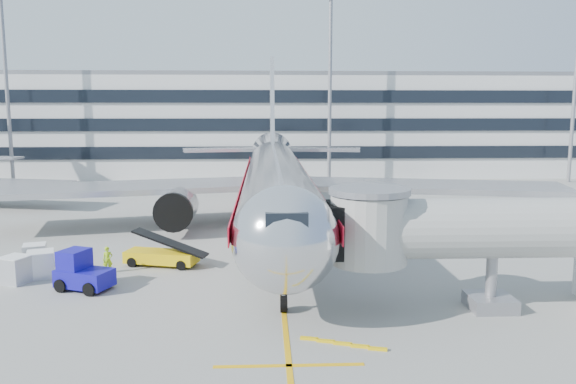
{
  "coord_description": "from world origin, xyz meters",
  "views": [
    {
      "loc": [
        -0.91,
        -34.93,
        10.0
      ],
      "look_at": [
        0.81,
        6.3,
        4.0
      ],
      "focal_mm": 35.0,
      "sensor_mm": 36.0,
      "label": 1
    }
  ],
  "objects_px": {
    "belt_loader": "(161,255)",
    "cargo_container_left": "(41,264)",
    "cargo_container_front": "(15,269)",
    "main_jet": "(276,180)",
    "baggage_tug": "(81,272)",
    "cargo_container_right": "(35,255)",
    "ramp_worker": "(108,260)"
  },
  "relations": [
    {
      "from": "cargo_container_left",
      "to": "cargo_container_right",
      "type": "height_order",
      "value": "cargo_container_left"
    },
    {
      "from": "main_jet",
      "to": "ramp_worker",
      "type": "relative_size",
      "value": 30.7
    },
    {
      "from": "main_jet",
      "to": "cargo_container_front",
      "type": "relative_size",
      "value": 26.49
    },
    {
      "from": "belt_loader",
      "to": "cargo_container_left",
      "type": "xyz_separation_m",
      "value": [
        -6.82,
        -2.3,
        0.14
      ]
    },
    {
      "from": "baggage_tug",
      "to": "cargo_container_right",
      "type": "bearing_deg",
      "value": 132.71
    },
    {
      "from": "cargo_container_front",
      "to": "main_jet",
      "type": "bearing_deg",
      "value": 42.5
    },
    {
      "from": "main_jet",
      "to": "cargo_container_right",
      "type": "height_order",
      "value": "main_jet"
    },
    {
      "from": "baggage_tug",
      "to": "cargo_container_left",
      "type": "distance_m",
      "value": 4.08
    },
    {
      "from": "baggage_tug",
      "to": "cargo_container_left",
      "type": "height_order",
      "value": "baggage_tug"
    },
    {
      "from": "cargo_container_left",
      "to": "ramp_worker",
      "type": "relative_size",
      "value": 1.16
    },
    {
      "from": "cargo_container_front",
      "to": "ramp_worker",
      "type": "xyz_separation_m",
      "value": [
        4.84,
        1.81,
        0.03
      ]
    },
    {
      "from": "ramp_worker",
      "to": "cargo_container_front",
      "type": "bearing_deg",
      "value": -178.28
    },
    {
      "from": "cargo_container_right",
      "to": "cargo_container_left",
      "type": "bearing_deg",
      "value": -61.37
    },
    {
      "from": "baggage_tug",
      "to": "cargo_container_front",
      "type": "relative_size",
      "value": 1.78
    },
    {
      "from": "baggage_tug",
      "to": "cargo_container_front",
      "type": "distance_m",
      "value": 4.5
    },
    {
      "from": "ramp_worker",
      "to": "cargo_container_left",
      "type": "bearing_deg",
      "value": 172.02
    },
    {
      "from": "cargo_container_right",
      "to": "ramp_worker",
      "type": "distance_m",
      "value": 5.42
    },
    {
      "from": "baggage_tug",
      "to": "cargo_container_front",
      "type": "xyz_separation_m",
      "value": [
        -4.27,
        1.4,
        -0.19
      ]
    },
    {
      "from": "main_jet",
      "to": "belt_loader",
      "type": "xyz_separation_m",
      "value": [
        -7.66,
        -10.85,
        -3.57
      ]
    },
    {
      "from": "cargo_container_left",
      "to": "ramp_worker",
      "type": "xyz_separation_m",
      "value": [
        3.8,
        0.72,
        0.02
      ]
    },
    {
      "from": "main_jet",
      "to": "cargo_container_left",
      "type": "height_order",
      "value": "main_jet"
    },
    {
      "from": "baggage_tug",
      "to": "ramp_worker",
      "type": "height_order",
      "value": "baggage_tug"
    },
    {
      "from": "baggage_tug",
      "to": "ramp_worker",
      "type": "xyz_separation_m",
      "value": [
        0.57,
        3.22,
        -0.15
      ]
    },
    {
      "from": "belt_loader",
      "to": "cargo_container_front",
      "type": "height_order",
      "value": "belt_loader"
    },
    {
      "from": "main_jet",
      "to": "cargo_container_left",
      "type": "xyz_separation_m",
      "value": [
        -14.48,
        -13.14,
        -3.43
      ]
    },
    {
      "from": "cargo_container_right",
      "to": "main_jet",
      "type": "bearing_deg",
      "value": 34.07
    },
    {
      "from": "cargo_container_front",
      "to": "ramp_worker",
      "type": "distance_m",
      "value": 5.17
    },
    {
      "from": "cargo_container_front",
      "to": "cargo_container_right",
      "type": "bearing_deg",
      "value": 94.66
    },
    {
      "from": "baggage_tug",
      "to": "cargo_container_front",
      "type": "height_order",
      "value": "baggage_tug"
    },
    {
      "from": "cargo_container_left",
      "to": "ramp_worker",
      "type": "height_order",
      "value": "ramp_worker"
    },
    {
      "from": "main_jet",
      "to": "cargo_container_right",
      "type": "bearing_deg",
      "value": -145.93
    },
    {
      "from": "cargo_container_left",
      "to": "belt_loader",
      "type": "bearing_deg",
      "value": 18.62
    }
  ]
}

